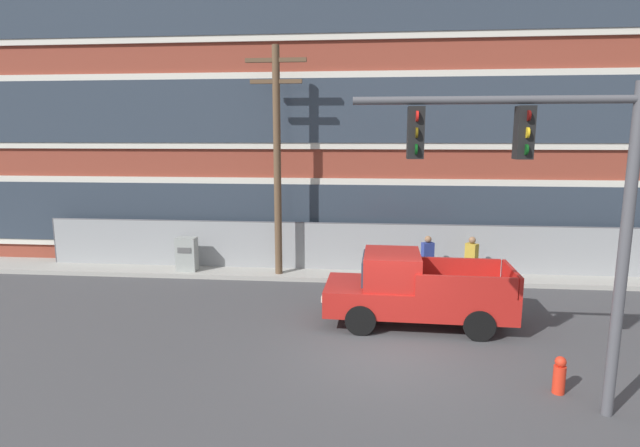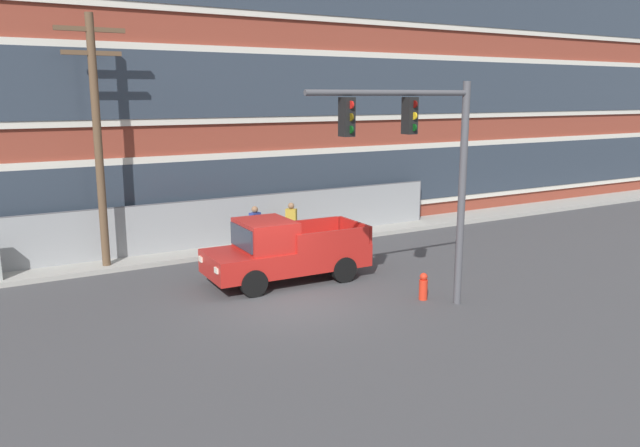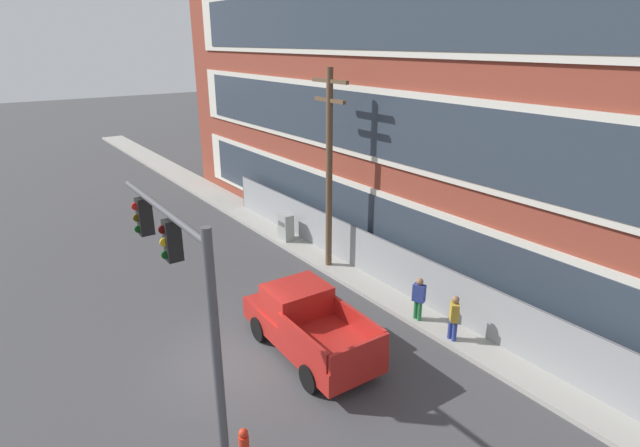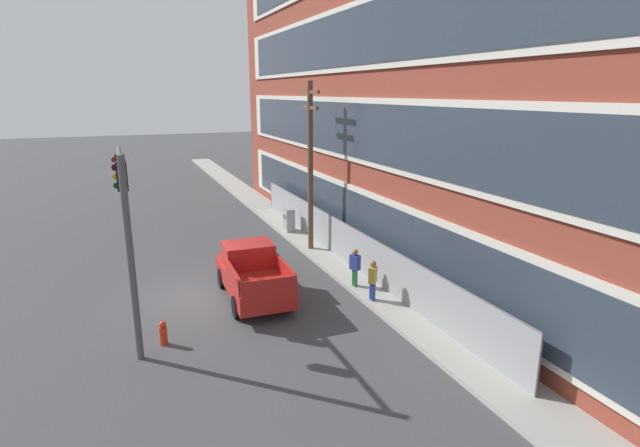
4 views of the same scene
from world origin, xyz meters
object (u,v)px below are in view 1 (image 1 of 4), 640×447
traffic_signal_mast (548,187)px  pickup_truck_red (413,291)px  electrical_cabinet (187,256)px  pedestrian_by_fence (427,256)px  utility_pole_near_corner (277,154)px  fire_hydrant (559,375)px  pedestrian_near_cabinet (471,257)px

traffic_signal_mast → pickup_truck_red: bearing=113.4°
electrical_cabinet → pedestrian_by_fence: pedestrian_by_fence is taller
utility_pole_near_corner → electrical_cabinet: 5.09m
pickup_truck_red → utility_pole_near_corner: utility_pole_near_corner is taller
fire_hydrant → pickup_truck_red: bearing=126.4°
utility_pole_near_corner → electrical_cabinet: utility_pole_near_corner is taller
utility_pole_near_corner → traffic_signal_mast: bearing=-53.1°
traffic_signal_mast → pedestrian_near_cabinet: 8.82m
traffic_signal_mast → pickup_truck_red: size_ratio=1.18×
traffic_signal_mast → pickup_truck_red: traffic_signal_mast is taller
pickup_truck_red → fire_hydrant: size_ratio=6.52×
pickup_truck_red → utility_pole_near_corner: 7.00m
electrical_cabinet → pedestrian_near_cabinet: size_ratio=0.83×
pickup_truck_red → pedestrian_near_cabinet: (2.33, 3.92, 0.03)m
utility_pole_near_corner → electrical_cabinet: bearing=179.2°
traffic_signal_mast → fire_hydrant: size_ratio=7.70×
traffic_signal_mast → pedestrian_near_cabinet: size_ratio=3.55×
pedestrian_near_cabinet → pedestrian_by_fence: bearing=179.7°
fire_hydrant → traffic_signal_mast: bearing=-136.5°
traffic_signal_mast → electrical_cabinet: 13.33m
electrical_cabinet → pedestrian_by_fence: 8.73m
electrical_cabinet → fire_hydrant: electrical_cabinet is taller
traffic_signal_mast → pedestrian_by_fence: 8.87m
pedestrian_by_fence → fire_hydrant: pedestrian_by_fence is taller
traffic_signal_mast → pickup_truck_red: (-1.84, 4.26, -3.29)m
utility_pole_near_corner → pedestrian_near_cabinet: bearing=-1.6°
pedestrian_near_cabinet → utility_pole_near_corner: bearing=178.4°
pickup_truck_red → electrical_cabinet: bearing=152.2°
pedestrian_near_cabinet → fire_hydrant: (0.27, -7.45, -0.59)m
electrical_cabinet → pedestrian_by_fence: bearing=-1.5°
pedestrian_near_cabinet → pedestrian_by_fence: size_ratio=1.00×
pedestrian_by_fence → fire_hydrant: (1.76, -7.46, -0.59)m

